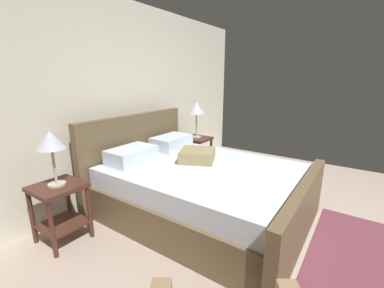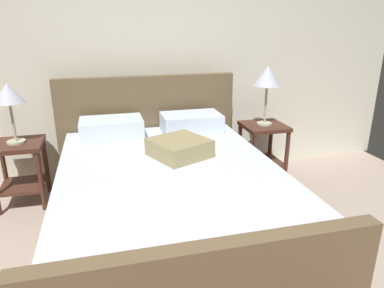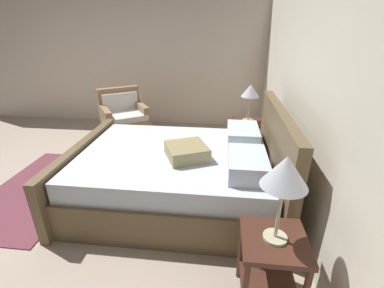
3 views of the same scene
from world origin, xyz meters
name	(u,v)px [view 3 (image 3 of 3)]	position (x,y,z in m)	size (l,w,h in m)	color
ground_plane	(29,194)	(0.00, 0.00, -0.01)	(5.60, 6.25, 0.02)	tan
wall_back	(315,97)	(0.00, 3.18, 1.30)	(5.72, 0.12, 2.60)	silver
wall_side_left	(107,58)	(-2.86, 0.00, 1.30)	(0.12, 6.37, 2.60)	silver
bed	(180,174)	(-0.10, 1.89, 0.34)	(1.80, 2.30, 1.13)	brown
nightstand_right	(271,260)	(1.12, 2.72, 0.40)	(0.44, 0.44, 0.60)	#45251B
table_lamp_right	(285,174)	(1.12, 2.72, 1.10)	(0.29, 0.29, 0.61)	#B7B293
nightstand_left	(247,133)	(-1.31, 2.73, 0.40)	(0.44, 0.44, 0.60)	#45251B
table_lamp_left	(250,92)	(-1.31, 2.73, 1.03)	(0.26, 0.26, 0.54)	#B7B293
armchair	(124,121)	(-1.80, 0.63, 0.35)	(1.01, 1.00, 0.90)	#917251
area_rug	(40,189)	(-0.10, 0.08, 0.01)	(1.92, 1.10, 0.01)	brown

